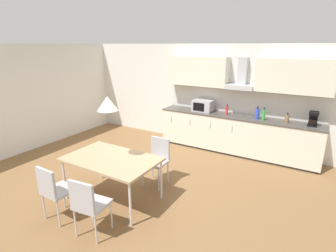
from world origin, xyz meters
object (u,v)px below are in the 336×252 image
Objects in this scene: bottle_green at (264,115)px; chair_near_right at (88,202)px; chair_near_left at (54,188)px; pendant_lamp at (108,103)px; coffee_maker at (313,119)px; microwave at (203,106)px; bottle_red at (227,110)px; bottle_brown at (287,118)px; dining_table at (112,161)px; chair_far_right at (158,156)px; bottle_blue at (257,114)px.

bottle_green is 0.33× the size of chair_near_right.
chair_near_right is at bearing -110.00° from bottle_green.
pendant_lamp is at bearing 68.15° from chair_near_left.
chair_near_right is at bearing -121.03° from coffee_maker.
microwave is 0.61m from bottle_red.
bottle_green is at bearing -175.06° from coffee_maker.
bottle_brown is at bearing 64.38° from chair_near_right.
dining_table is 1.73× the size of chair_far_right.
pendant_lamp reaches higher than bottle_brown.
coffee_maker is (2.42, 0.03, 0.01)m from microwave.
coffee_maker is 1.07× the size of bottle_blue.
bottle_red is (0.61, 0.02, -0.04)m from microwave.
coffee_maker is 1.10m from bottle_blue.
bottle_green is 1.39× the size of bottle_brown.
bottle_brown is (0.62, 0.03, -0.03)m from bottle_blue.
bottle_red is at bearing -179.71° from coffee_maker.
pendant_lamp reaches higher than chair_near_right.
bottle_blue is at bearing 59.68° from chair_far_right.
microwave reaches higher than chair_near_right.
coffee_maker reaches higher than chair_near_left.
chair_near_right is at bearing -67.74° from pendant_lamp.
chair_far_right is (-0.55, -2.19, -0.49)m from bottle_red.
coffee_maker is at bearing 4.94° from bottle_green.
pendant_lamp is (-1.60, -3.01, 0.62)m from bottle_blue.
bottle_brown is 0.24× the size of chair_near_left.
dining_table is 4.70× the size of pendant_lamp.
chair_far_right is (0.68, 1.70, 0.00)m from chair_near_left.
bottle_blue is 3.46m from pendant_lamp.
chair_near_left is at bearing -111.69° from chair_far_right.
bottle_blue reaches higher than chair_near_left.
coffee_maker is 0.34× the size of chair_near_right.
chair_near_left is 1.83m from chair_far_right.
microwave is 1.46m from bottle_green.
bottle_red is 3.23m from pendant_lamp.
pendant_lamp is (-1.74, -2.97, 0.61)m from bottle_green.
bottle_blue is 0.88× the size of pendant_lamp.
bottle_green is at bearing 59.65° from dining_table.
chair_far_right is 2.72× the size of pendant_lamp.
bottle_blue reaches higher than chair_near_right.
chair_near_right is (0.07, -3.88, -0.52)m from microwave.
pendant_lamp reaches higher than chair_near_left.
dining_table is at bearing -117.96° from bottle_blue.
bottle_green reaches higher than bottle_red.
microwave is 0.55× the size of chair_near_right.
chair_near_left is at bearing -127.89° from coffee_maker.
bottle_green is at bearing -171.83° from bottle_brown.
bottle_red is 0.71m from bottle_blue.
chair_near_right is 1.00× the size of chair_far_right.
chair_near_left is at bearing -123.29° from bottle_brown.
bottle_red is at bearing 73.78° from dining_table.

